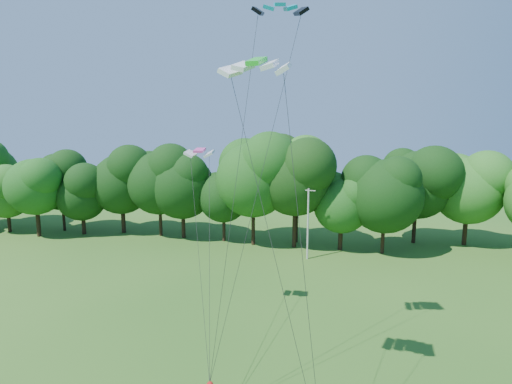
# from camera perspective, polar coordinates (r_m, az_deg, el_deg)

# --- Properties ---
(utility_pole) EXTENTS (1.49, 0.55, 7.71)m
(utility_pole) POSITION_cam_1_polar(r_m,az_deg,el_deg) (43.15, 7.43, -4.42)
(utility_pole) COLOR #AEAFA6
(utility_pole) RESTS_ON ground
(kite_teal) EXTENTS (3.06, 1.79, 0.55)m
(kite_teal) POSITION_cam_1_polar(r_m,az_deg,el_deg) (23.42, 3.39, 25.19)
(kite_teal) COLOR #0593AD
(kite_teal) RESTS_ON ground
(kite_green) EXTENTS (3.18, 1.79, 0.58)m
(kite_green) POSITION_cam_1_polar(r_m,az_deg,el_deg) (18.05, 0.09, 18.18)
(kite_green) COLOR green
(kite_green) RESTS_ON ground
(kite_pink) EXTENTS (2.06, 1.04, 0.33)m
(kite_pink) POSITION_cam_1_polar(r_m,az_deg,el_deg) (28.17, -8.06, 5.93)
(kite_pink) COLOR #E640A4
(kite_pink) RESTS_ON ground
(tree_back_west) EXTENTS (7.98, 7.98, 11.60)m
(tree_back_west) POSITION_cam_1_polar(r_m,az_deg,el_deg) (58.59, -29.06, 1.30)
(tree_back_west) COLOR #3A2517
(tree_back_west) RESTS_ON ground
(tree_back_center) EXTENTS (9.57, 9.57, 13.92)m
(tree_back_center) POSITION_cam_1_polar(r_m,az_deg,el_deg) (46.47, 5.62, 2.48)
(tree_back_center) COLOR black
(tree_back_center) RESTS_ON ground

